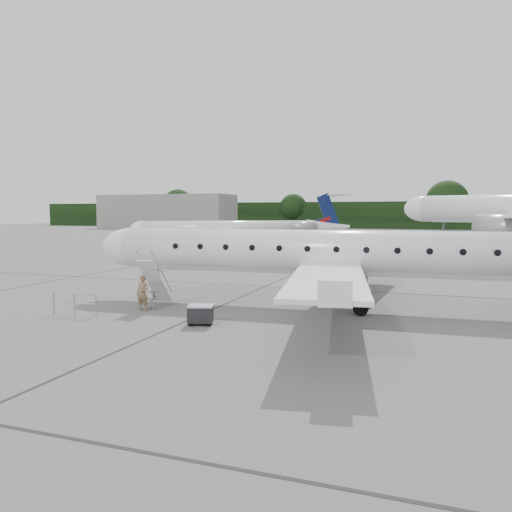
% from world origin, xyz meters
% --- Properties ---
extents(ground, '(320.00, 320.00, 0.00)m').
position_xyz_m(ground, '(0.00, 0.00, 0.00)').
color(ground, slate).
rests_on(ground, ground).
extents(treeline, '(260.00, 4.00, 8.00)m').
position_xyz_m(treeline, '(0.00, 130.00, 4.00)').
color(treeline, black).
rests_on(treeline, ground).
extents(terminal_building, '(40.00, 14.00, 10.00)m').
position_xyz_m(terminal_building, '(-70.00, 110.00, 5.00)').
color(terminal_building, gray).
rests_on(terminal_building, ground).
extents(main_regional_jet, '(31.18, 23.20, 7.72)m').
position_xyz_m(main_regional_jet, '(1.16, 2.22, 3.86)').
color(main_regional_jet, white).
rests_on(main_regional_jet, ground).
extents(airstair, '(0.96, 2.18, 2.42)m').
position_xyz_m(airstair, '(-7.85, -0.45, 1.21)').
color(airstair, white).
rests_on(airstair, ground).
extents(passenger, '(0.63, 0.42, 1.72)m').
position_xyz_m(passenger, '(-7.79, -1.67, 0.86)').
color(passenger, brown).
rests_on(passenger, ground).
extents(safety_railing, '(2.20, 0.32, 1.00)m').
position_xyz_m(safety_railing, '(-10.19, -3.64, 0.50)').
color(safety_railing, '#93959B').
rests_on(safety_railing, ground).
extents(baggage_cart, '(1.23, 1.10, 0.89)m').
position_xyz_m(baggage_cart, '(-3.81, -3.51, 0.44)').
color(baggage_cart, black).
rests_on(baggage_cart, ground).
extents(bg_regional_left, '(34.21, 31.59, 7.31)m').
position_xyz_m(bg_regional_left, '(-20.10, 38.16, 3.65)').
color(bg_regional_left, white).
rests_on(bg_regional_left, ground).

